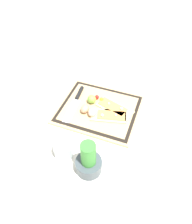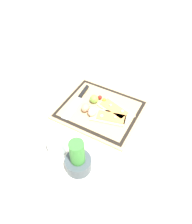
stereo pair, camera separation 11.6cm
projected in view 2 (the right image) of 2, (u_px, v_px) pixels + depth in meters
The scene contains 12 objects.
ground_plane at pixel (100, 111), 1.21m from camera, with size 6.00×6.00×0.00m, color silver.
cutting_board at pixel (100, 110), 1.21m from camera, with size 0.44×0.38×0.02m.
pizza_slice_near at pixel (115, 110), 1.19m from camera, with size 0.22×0.15×0.02m.
pizza_slice_far at pixel (109, 117), 1.15m from camera, with size 0.20×0.13×0.02m.
knife at pixel (80, 96), 1.26m from camera, with size 0.05×0.28×0.02m.
egg_brown at pixel (86, 108), 1.17m from camera, with size 0.04×0.05×0.04m, color tan.
egg_pink at pixel (92, 112), 1.15m from camera, with size 0.04×0.05×0.04m, color beige.
lime at pixel (94, 99), 1.22m from camera, with size 0.05×0.05×0.05m, color #7FB742.
cherry_tomato_red at pixel (100, 97), 1.24m from camera, with size 0.02×0.02×0.02m, color red.
cherry_tomato_yellow at pixel (104, 100), 1.23m from camera, with size 0.02×0.02×0.02m, color gold.
herb_pot at pixel (78, 160), 0.93m from camera, with size 0.12×0.12×0.18m.
sauce_jar at pixel (57, 145), 1.01m from camera, with size 0.09×0.09×0.09m.
Camera 2 is at (-0.38, 0.74, 0.89)m, focal length 35.00 mm.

